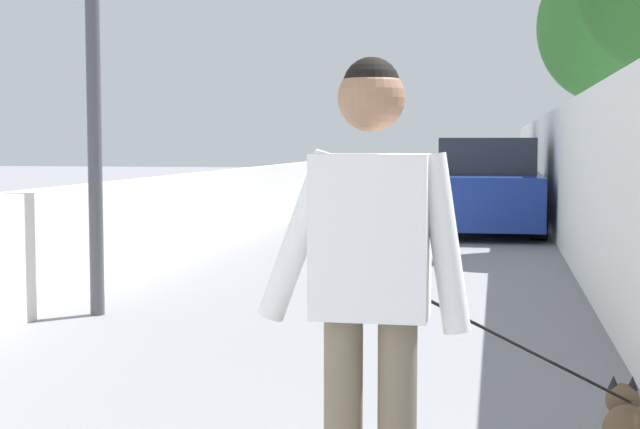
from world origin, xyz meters
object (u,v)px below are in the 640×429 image
tree_right_near (607,26)px  person_skateboarder (371,269)px  car_near (488,188)px  car_far (491,174)px

tree_right_near → person_skateboarder: tree_right_near is taller
tree_right_near → car_near: tree_right_near is taller
person_skateboarder → car_near: bearing=-1.1°
car_near → person_skateboarder: bearing=178.9°
car_near → car_far: bearing=0.0°
person_skateboarder → car_near: size_ratio=0.41×
tree_right_near → car_near: bearing=148.9°
tree_right_near → person_skateboarder: (-16.52, 2.50, -2.69)m
tree_right_near → person_skateboarder: bearing=171.4°
car_near → car_far: (7.09, 0.00, -0.00)m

